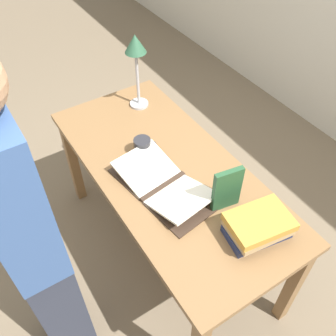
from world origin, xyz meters
The scene contains 8 objects.
ground_plane centered at (0.00, 0.00, 0.00)m, with size 12.00×12.00×0.00m, color #70604C.
reading_desk centered at (0.00, 0.00, 0.65)m, with size 1.56×0.71×0.75m.
open_book centered at (0.10, -0.09, 0.77)m, with size 0.59×0.36×0.08m.
book_stack_tall centered at (0.55, 0.12, 0.81)m, with size 0.23×0.30×0.11m.
book_standing_upright centered at (0.35, 0.10, 0.87)m, with size 0.05×0.14×0.24m.
reading_lamp centered at (-0.57, 0.15, 1.11)m, with size 0.12×0.12×0.47m.
coffee_mug centered at (-0.18, -0.05, 0.80)m, with size 0.09×0.12×0.10m.
person_reader centered at (0.16, -0.75, 0.87)m, with size 0.36×0.23×1.73m.
Camera 1 is at (1.15, -0.73, 2.17)m, focal length 40.00 mm.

